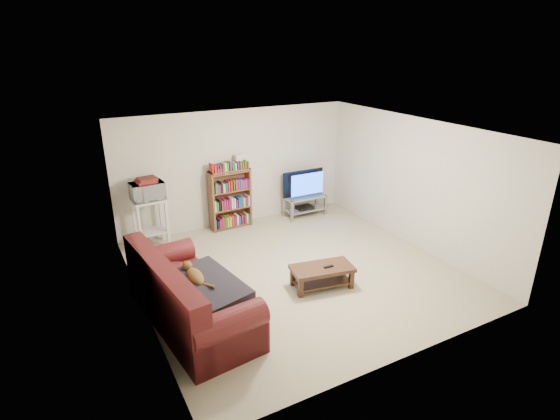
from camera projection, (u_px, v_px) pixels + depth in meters
floor at (296, 271)px, 7.40m from camera, size 5.00×5.00×0.00m
ceiling at (298, 130)px, 6.54m from camera, size 5.00×5.00×0.00m
wall_back at (237, 168)px, 9.03m from camera, size 5.00×0.00×5.00m
wall_front at (409, 274)px, 4.91m from camera, size 5.00×0.00×5.00m
wall_left at (137, 236)px, 5.87m from camera, size 0.00×5.00×5.00m
wall_right at (414, 183)px, 8.07m from camera, size 0.00×5.00×5.00m
sofa at (185, 301)px, 5.93m from camera, size 1.29×2.45×1.00m
blanket at (202, 287)px, 5.83m from camera, size 1.13×1.33×0.19m
cat at (195, 277)px, 5.97m from camera, size 0.33×0.67×0.19m
coffee_table at (322, 273)px, 6.86m from camera, size 1.04×0.65×0.35m
remote at (329, 267)px, 6.80m from camera, size 0.16×0.05×0.02m
tv_stand at (305, 202)px, 9.67m from camera, size 0.92×0.42×0.46m
television at (305, 184)px, 9.52m from camera, size 0.99×0.13×0.57m
dvd_player at (305, 207)px, 9.72m from camera, size 0.37×0.26×0.06m
bookshelf at (230, 198)px, 8.95m from camera, size 0.87×0.30×1.24m
shelf_clutter at (233, 164)px, 8.76m from camera, size 0.63×0.21×0.28m
microwave_stand at (150, 217)px, 8.11m from camera, size 0.62×0.47×0.94m
microwave at (147, 191)px, 7.92m from camera, size 0.61×0.44×0.32m
game_boxes at (146, 181)px, 7.86m from camera, size 0.37×0.33×0.05m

